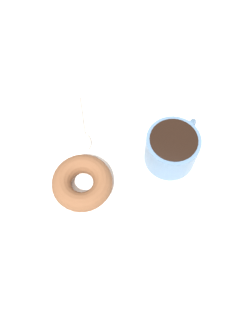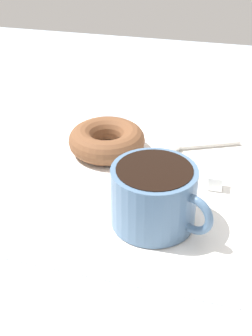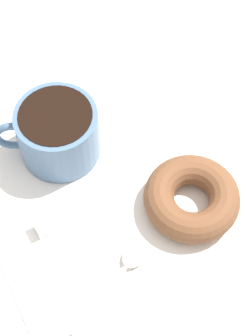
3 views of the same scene
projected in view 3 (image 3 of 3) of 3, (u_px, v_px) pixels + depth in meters
The scene contains 6 objects.
ground_plane at pixel (156, 187), 67.04cm from camera, with size 120.00×120.00×2.00cm, color #99A8B7.
napkin at pixel (126, 177), 66.44cm from camera, with size 34.37×34.37×0.30cm, color white.
coffee_cup at pixel (57, 132), 65.06cm from camera, with size 9.58×11.84×7.09cm.
donut at pixel (192, 198), 62.88cm from camera, with size 10.91×10.91×3.51cm, color brown.
spoon at pixel (126, 266), 60.22cm from camera, with size 6.41×12.13×0.90cm.
sugar_cube at pixel (43, 226), 62.09cm from camera, with size 1.84×1.84×1.84cm, color white.
Camera 3 is at (26.01, -18.92, 57.98)cm, focal length 60.00 mm.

